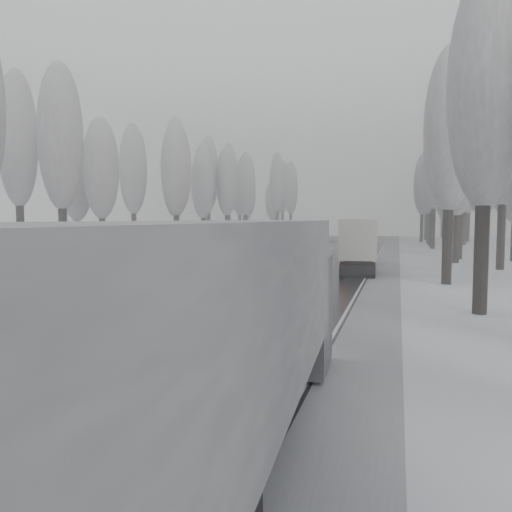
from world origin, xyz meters
The scene contains 54 objects.
carriageway_right centered at (5.25, 30.00, 0.01)m, with size 7.50×200.00×0.03m, color black.
carriageway_left centered at (-5.25, 30.00, 0.01)m, with size 7.50×200.00×0.03m, color black.
median_slush centered at (0.00, 30.00, 0.02)m, with size 3.00×200.00×0.04m, color #9B9DA2.
shoulder_right centered at (10.20, 30.00, 0.02)m, with size 2.40×200.00×0.04m, color #9B9DA2.
shoulder_left centered at (-10.20, 30.00, 0.02)m, with size 2.40×200.00×0.04m, color #9B9DA2.
median_guardrail centered at (0.00, 29.99, 0.60)m, with size 0.12×200.00×0.76m.
tree_16 centered at (15.04, 15.67, 10.67)m, with size 3.60×3.60×16.53m.
tree_18 centered at (14.51, 27.03, 10.70)m, with size 3.60×3.60×16.58m.
tree_20 centered at (17.90, 35.17, 10.14)m, with size 3.60×3.60×15.71m.
tree_21 centered at (20.12, 39.17, 12.00)m, with size 3.60×3.60×18.62m.
tree_22 centered at (17.02, 45.60, 10.24)m, with size 3.60×3.60×15.86m.
tree_24 centered at (17.90, 51.02, 13.19)m, with size 3.60×3.60×20.49m.
tree_26 centered at (17.56, 61.27, 12.10)m, with size 3.60×3.60×18.78m.
tree_27 centered at (24.72, 65.27, 11.36)m, with size 3.60×3.60×17.62m.
tree_28 centered at (16.34, 71.95, 12.64)m, with size 3.60×3.60×19.62m.
tree_29 centered at (23.71, 75.95, 11.67)m, with size 3.60×3.60×18.11m.
tree_30 centered at (16.56, 81.70, 11.52)m, with size 3.60×3.60×17.86m.
tree_31 centered at (22.48, 85.70, 11.97)m, with size 3.60×3.60×18.58m.
tree_32 centered at (16.63, 89.21, 11.18)m, with size 3.60×3.60×17.33m.
tree_33 centered at (19.77, 93.21, 9.26)m, with size 3.60×3.60×14.33m.
tree_34 centered at (15.73, 96.32, 11.37)m, with size 3.60×3.60×17.63m.
tree_35 centered at (24.94, 100.32, 11.77)m, with size 3.60×3.60×18.25m.
tree_36 centered at (17.04, 106.16, 13.02)m, with size 3.60×3.60×20.23m.
tree_37 centered at (24.02, 110.16, 10.56)m, with size 3.60×3.60×16.37m.
tree_38 centered at (18.73, 116.73, 11.59)m, with size 3.60×3.60×17.97m.
tree_39 centered at (21.55, 120.73, 10.45)m, with size 3.60×3.60×16.19m.
tree_58 centered at (-15.13, 24.57, 11.10)m, with size 3.60×3.60×17.21m.
tree_59 centered at (-22.80, 28.57, 11.87)m, with size 3.60×3.60×18.41m.
tree_60 centered at (-17.75, 34.20, 9.59)m, with size 3.60×3.60×14.84m.
tree_61 centered at (-23.52, 38.20, 9.02)m, with size 3.60×3.60×13.95m.
tree_62 centered at (-13.94, 43.73, 10.36)m, with size 3.60×3.60×16.04m.
tree_63 centered at (-21.85, 47.73, 10.89)m, with size 3.60×3.60×16.88m.
tree_64 centered at (-18.26, 52.71, 9.96)m, with size 3.60×3.60×15.42m.
tree_65 centered at (-20.05, 56.71, 12.55)m, with size 3.60×3.60×19.48m.
tree_66 centered at (-18.16, 62.35, 9.84)m, with size 3.60×3.60×15.23m.
tree_67 centered at (-19.54, 66.35, 11.03)m, with size 3.60×3.60×17.09m.
tree_68 centered at (-16.58, 69.11, 10.75)m, with size 3.60×3.60×16.65m.
tree_69 centered at (-21.42, 73.11, 12.46)m, with size 3.60×3.60×19.35m.
tree_70 centered at (-16.33, 79.19, 11.03)m, with size 3.60×3.60×17.09m.
tree_71 centered at (-21.09, 83.19, 12.63)m, with size 3.60×3.60×19.61m.
tree_72 centered at (-18.93, 88.54, 9.76)m, with size 3.60×3.60×15.11m.
tree_73 centered at (-21.82, 92.54, 11.11)m, with size 3.60×3.60×17.22m.
tree_74 centered at (-15.07, 99.33, 12.67)m, with size 3.60×3.60×19.68m.
tree_75 centered at (-24.20, 103.33, 11.99)m, with size 3.60×3.60×18.60m.
tree_76 centered at (-14.05, 108.72, 11.95)m, with size 3.60×3.60×18.55m.
tree_77 centered at (-19.66, 112.72, 9.26)m, with size 3.60×3.60×14.32m.
tree_78 centered at (-17.56, 115.31, 12.59)m, with size 3.60×3.60×19.55m.
tree_79 centered at (-20.33, 119.31, 11.01)m, with size 3.60×3.60×17.07m.
truck_grey_tarp centered at (8.21, -2.41, 2.65)m, with size 3.64×17.81×4.54m.
truck_blue_box centered at (2.96, 14.61, 2.60)m, with size 3.37×17.47×4.46m.
truck_cream_box centered at (7.68, 35.87, 2.67)m, with size 4.05×17.96×4.57m.
box_truck_distant centered at (5.41, 84.89, 1.33)m, with size 3.00×7.20×2.61m.
truck_red_white centered at (-5.42, 26.62, 2.33)m, with size 2.55×15.59×3.99m.
truck_red_red centered at (-5.30, 31.30, 2.31)m, with size 4.29×15.55×3.95m.
Camera 1 is at (11.18, -10.23, 4.57)m, focal length 35.00 mm.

